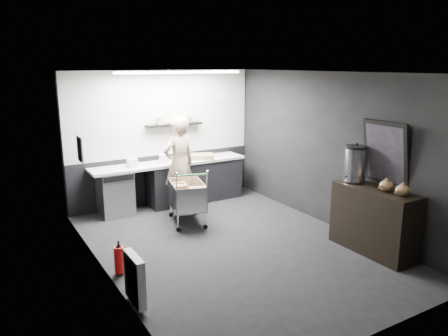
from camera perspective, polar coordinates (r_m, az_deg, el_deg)
floor at (r=7.06m, az=1.24°, el=-10.11°), size 5.50×5.50×0.00m
ceiling at (r=6.47m, az=1.37°, el=12.36°), size 5.50×5.50×0.00m
wall_back at (r=9.04m, az=-7.99°, el=3.97°), size 5.50×0.00×5.50m
wall_front at (r=4.63m, az=19.72°, el=-5.96°), size 5.50×0.00×5.50m
wall_left at (r=5.86m, az=-15.54°, el=-1.63°), size 0.00×5.50×5.50m
wall_right at (r=7.86m, az=13.77°, el=2.27°), size 0.00×5.50×5.50m
kitchen_wall_panel at (r=8.96m, az=-8.04°, el=7.11°), size 3.95×0.02×1.70m
dado_panel at (r=9.20m, az=-7.77°, el=-1.27°), size 3.95×0.02×1.00m
floating_shelf at (r=8.96m, az=-6.54°, el=5.67°), size 1.20×0.22×0.04m
wall_clock at (r=9.55m, az=-0.21°, el=9.44°), size 0.20×0.03×0.20m
poster at (r=7.06m, az=-18.32°, el=2.37°), size 0.02×0.30×0.40m
poster_red_band at (r=7.04m, az=-18.32°, el=2.93°), size 0.02×0.22×0.10m
radiator at (r=5.42m, az=-11.59°, el=-14.01°), size 0.10×0.50×0.60m
ceiling_strip at (r=8.10m, az=-5.76°, el=12.32°), size 2.40×0.20×0.04m
prep_counter at (r=8.99m, az=-6.19°, el=-1.86°), size 3.20×0.61×0.90m
person at (r=8.42m, az=-5.86°, el=0.42°), size 0.74×0.54×1.86m
shopping_cart at (r=7.89m, az=-4.88°, el=-3.77°), size 0.78×1.07×1.03m
sideboard at (r=7.05m, az=18.92°, el=-5.41°), size 0.57×1.34×2.01m
fire_extinguisher at (r=6.27m, az=-13.52°, el=-11.43°), size 0.14×0.14×0.46m
cardboard_box at (r=9.07m, az=-2.96°, el=1.52°), size 0.58×0.52×0.09m
pink_tub at (r=8.76m, az=-7.89°, el=1.25°), size 0.18×0.18×0.18m
white_container at (r=8.49m, az=-11.90°, el=0.66°), size 0.20×0.16×0.17m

